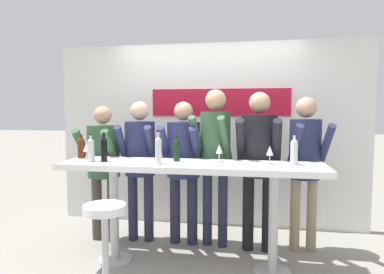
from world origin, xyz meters
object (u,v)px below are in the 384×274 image
at_px(tasting_table, 190,178).
at_px(wine_glass_1, 86,148).
at_px(person_left, 140,155).
at_px(person_right, 305,156).
at_px(wine_glass_0, 270,151).
at_px(wine_bottle_4, 158,149).
at_px(person_center_right, 259,154).
at_px(person_center, 215,149).
at_px(wine_bottle_1, 81,147).
at_px(wine_bottle_0, 177,149).
at_px(person_far_left, 103,159).
at_px(bar_stool, 105,234).
at_px(wine_bottle_2, 294,151).
at_px(wine_glass_2, 219,149).
at_px(person_center_left, 183,157).
at_px(wine_bottle_3, 104,148).
at_px(wine_bottle_5, 91,149).

xyz_separation_m(tasting_table, wine_glass_1, (-1.11, 0.02, 0.28)).
height_order(person_left, person_right, person_right).
bearing_deg(wine_glass_0, wine_glass_1, -178.67).
bearing_deg(wine_bottle_4, tasting_table, 26.62).
bearing_deg(person_left, person_center_right, -5.32).
bearing_deg(person_center, wine_bottle_1, -151.26).
distance_m(wine_bottle_1, wine_bottle_4, 0.98).
distance_m(person_center, person_center_right, 0.49).
xyz_separation_m(person_center, wine_bottle_4, (-0.47, -0.72, 0.07)).
height_order(person_right, wine_bottle_0, person_right).
bearing_deg(wine_glass_0, person_far_left, 166.82).
xyz_separation_m(bar_stool, person_center, (0.82, 1.16, 0.63)).
distance_m(bar_stool, wine_bottle_4, 0.90).
bearing_deg(wine_bottle_0, wine_bottle_2, -1.36).
bearing_deg(person_center_right, wine_bottle_0, -150.16).
bearing_deg(wine_glass_1, wine_glass_2, 4.41).
height_order(person_center_left, wine_bottle_3, person_center_left).
relative_size(person_right, wine_bottle_4, 5.22).
distance_m(wine_bottle_2, wine_bottle_3, 1.87).
distance_m(wine_bottle_1, wine_bottle_2, 2.22).
xyz_separation_m(bar_stool, person_center_left, (0.45, 1.16, 0.52)).
bearing_deg(person_far_left, person_center, 6.88).
xyz_separation_m(wine_bottle_0, wine_bottle_3, (-0.72, -0.16, 0.01)).
bearing_deg(person_center_right, person_left, -179.59).
bearing_deg(wine_bottle_5, person_left, 66.79).
relative_size(bar_stool, wine_glass_0, 4.35).
relative_size(wine_bottle_0, wine_bottle_4, 0.80).
height_order(wine_bottle_2, wine_glass_0, wine_bottle_2).
bearing_deg(wine_bottle_3, person_far_left, 115.69).
distance_m(person_center_left, wine_glass_1, 1.09).
bearing_deg(wine_bottle_2, person_far_left, 168.13).
bearing_deg(tasting_table, person_center_left, 108.21).
height_order(wine_bottle_4, wine_bottle_5, wine_bottle_4).
bearing_deg(wine_bottle_4, bar_stool, -128.73).
distance_m(person_center_right, wine_glass_0, 0.47).
distance_m(bar_stool, person_center, 1.56).
relative_size(wine_bottle_2, wine_bottle_3, 1.00).
bearing_deg(wine_bottle_4, wine_bottle_3, 172.40).
bearing_deg(wine_glass_0, wine_bottle_3, -175.42).
height_order(person_center_left, wine_bottle_1, person_center_left).
bearing_deg(wine_bottle_5, wine_glass_0, 5.30).
bearing_deg(person_center, person_center_right, 5.22).
relative_size(person_far_left, wine_bottle_0, 6.13).
xyz_separation_m(person_left, wine_bottle_4, (0.43, -0.72, 0.17)).
relative_size(bar_stool, wine_bottle_4, 2.34).
height_order(tasting_table, wine_bottle_3, wine_bottle_3).
bearing_deg(person_right, wine_bottle_3, -172.38).
bearing_deg(wine_glass_1, tasting_table, -1.21).
relative_size(bar_stool, wine_bottle_2, 2.58).
distance_m(person_center, wine_bottle_3, 1.24).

